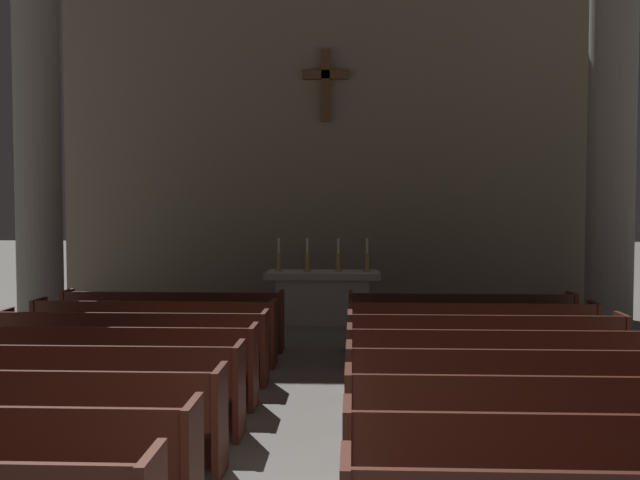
{
  "coord_description": "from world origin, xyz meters",
  "views": [
    {
      "loc": [
        0.59,
        -4.09,
        2.36
      ],
      "look_at": [
        0.0,
        9.0,
        1.68
      ],
      "focal_mm": 41.88,
      "sensor_mm": 36.0,
      "label": 1
    }
  ],
  "objects_px": {
    "pew_left_row_4": "(70,389)",
    "pew_right_row_2": "(595,474)",
    "column_right_second": "(612,123)",
    "pew_left_row_5": "(106,365)",
    "pew_right_row_6": "(485,350)",
    "pew_right_row_7": "(471,335)",
    "candlestick_inner_left": "(307,261)",
    "pew_right_row_3": "(553,427)",
    "candlestick_inner_right": "(338,261)",
    "altar": "(323,296)",
    "pew_right_row_8": "(461,323)",
    "column_left_second": "(37,126)",
    "pew_left_row_3": "(23,420)",
    "pew_right_row_4": "(524,394)",
    "candlestick_outer_right": "(367,261)",
    "pew_left_row_8": "(173,320)",
    "pew_right_row_5": "(502,369)",
    "pew_left_row_6": "(133,347)",
    "candlestick_outer_left": "(279,261)"
  },
  "relations": [
    {
      "from": "pew_right_row_7",
      "to": "altar",
      "type": "bearing_deg",
      "value": 120.61
    },
    {
      "from": "altar",
      "to": "candlestick_inner_left",
      "type": "xyz_separation_m",
      "value": [
        -0.3,
        0.0,
        0.68
      ]
    },
    {
      "from": "column_right_second",
      "to": "pew_right_row_3",
      "type": "bearing_deg",
      "value": -111.93
    },
    {
      "from": "pew_left_row_8",
      "to": "pew_right_row_7",
      "type": "relative_size",
      "value": 1.0
    },
    {
      "from": "pew_left_row_4",
      "to": "pew_right_row_3",
      "type": "bearing_deg",
      "value": -13.41
    },
    {
      "from": "pew_left_row_5",
      "to": "pew_right_row_4",
      "type": "distance_m",
      "value": 4.63
    },
    {
      "from": "pew_left_row_8",
      "to": "pew_right_row_6",
      "type": "distance_m",
      "value": 4.99
    },
    {
      "from": "pew_right_row_7",
      "to": "candlestick_inner_left",
      "type": "xyz_separation_m",
      "value": [
        -2.55,
        3.81,
        0.74
      ]
    },
    {
      "from": "pew_left_row_5",
      "to": "pew_right_row_2",
      "type": "bearing_deg",
      "value": -35.57
    },
    {
      "from": "pew_right_row_8",
      "to": "altar",
      "type": "xyz_separation_m",
      "value": [
        -2.25,
        2.73,
        0.06
      ]
    },
    {
      "from": "altar",
      "to": "column_right_second",
      "type": "bearing_deg",
      "value": -14.71
    },
    {
      "from": "column_right_second",
      "to": "candlestick_inner_left",
      "type": "relative_size",
      "value": 11.77
    },
    {
      "from": "pew_left_row_4",
      "to": "pew_right_row_2",
      "type": "height_order",
      "value": "same"
    },
    {
      "from": "pew_left_row_3",
      "to": "pew_left_row_8",
      "type": "xyz_separation_m",
      "value": [
        0.0,
        5.37,
        0.0
      ]
    },
    {
      "from": "pew_left_row_5",
      "to": "pew_right_row_4",
      "type": "height_order",
      "value": "same"
    },
    {
      "from": "pew_right_row_3",
      "to": "pew_right_row_4",
      "type": "distance_m",
      "value": 1.07
    },
    {
      "from": "pew_left_row_4",
      "to": "altar",
      "type": "height_order",
      "value": "altar"
    },
    {
      "from": "pew_left_row_5",
      "to": "pew_right_row_8",
      "type": "bearing_deg",
      "value": 35.57
    },
    {
      "from": "pew_left_row_3",
      "to": "candlestick_outer_right",
      "type": "bearing_deg",
      "value": 69.04
    },
    {
      "from": "pew_left_row_5",
      "to": "pew_right_row_5",
      "type": "relative_size",
      "value": 1.0
    },
    {
      "from": "pew_left_row_3",
      "to": "pew_right_row_7",
      "type": "relative_size",
      "value": 1.0
    },
    {
      "from": "column_left_second",
      "to": "candlestick_inner_left",
      "type": "height_order",
      "value": "column_left_second"
    },
    {
      "from": "candlestick_outer_left",
      "to": "column_right_second",
      "type": "bearing_deg",
      "value": -12.64
    },
    {
      "from": "column_right_second",
      "to": "candlestick_outer_left",
      "type": "relative_size",
      "value": 11.77
    },
    {
      "from": "column_left_second",
      "to": "pew_left_row_3",
      "type": "bearing_deg",
      "value": -68.07
    },
    {
      "from": "pew_right_row_3",
      "to": "pew_left_row_5",
      "type": "bearing_deg",
      "value": 154.51
    },
    {
      "from": "pew_right_row_6",
      "to": "pew_right_row_2",
      "type": "bearing_deg",
      "value": -90.0
    },
    {
      "from": "candlestick_inner_right",
      "to": "pew_right_row_4",
      "type": "bearing_deg",
      "value": -74.47
    },
    {
      "from": "pew_right_row_4",
      "to": "pew_right_row_6",
      "type": "xyz_separation_m",
      "value": [
        0.0,
        2.15,
        0.0
      ]
    },
    {
      "from": "column_left_second",
      "to": "altar",
      "type": "height_order",
      "value": "column_left_second"
    },
    {
      "from": "pew_left_row_3",
      "to": "pew_left_row_6",
      "type": "height_order",
      "value": "same"
    },
    {
      "from": "pew_right_row_2",
      "to": "column_right_second",
      "type": "relative_size",
      "value": 0.46
    },
    {
      "from": "candlestick_inner_right",
      "to": "altar",
      "type": "bearing_deg",
      "value": 180.0
    },
    {
      "from": "pew_left_row_4",
      "to": "candlestick_outer_left",
      "type": "bearing_deg",
      "value": 78.72
    },
    {
      "from": "pew_right_row_8",
      "to": "altar",
      "type": "distance_m",
      "value": 3.54
    },
    {
      "from": "pew_right_row_7",
      "to": "candlestick_inner_left",
      "type": "relative_size",
      "value": 5.41
    },
    {
      "from": "pew_right_row_3",
      "to": "pew_right_row_6",
      "type": "bearing_deg",
      "value": 90.0
    },
    {
      "from": "pew_left_row_4",
      "to": "pew_right_row_8",
      "type": "distance_m",
      "value": 6.22
    },
    {
      "from": "pew_left_row_4",
      "to": "pew_right_row_5",
      "type": "relative_size",
      "value": 1.0
    },
    {
      "from": "pew_left_row_6",
      "to": "candlestick_inner_left",
      "type": "bearing_deg",
      "value": 68.2
    },
    {
      "from": "pew_right_row_3",
      "to": "candlestick_inner_left",
      "type": "height_order",
      "value": "candlestick_inner_left"
    },
    {
      "from": "pew_right_row_4",
      "to": "candlestick_inner_right",
      "type": "relative_size",
      "value": 5.41
    },
    {
      "from": "pew_left_row_8",
      "to": "altar",
      "type": "xyz_separation_m",
      "value": [
        2.25,
        2.73,
        0.06
      ]
    },
    {
      "from": "pew_left_row_3",
      "to": "pew_right_row_3",
      "type": "height_order",
      "value": "same"
    },
    {
      "from": "pew_left_row_5",
      "to": "pew_right_row_6",
      "type": "height_order",
      "value": "same"
    },
    {
      "from": "pew_right_row_6",
      "to": "column_left_second",
      "type": "xyz_separation_m",
      "value": [
        -7.24,
        3.57,
        3.21
      ]
    },
    {
      "from": "candlestick_outer_right",
      "to": "pew_left_row_4",
      "type": "bearing_deg",
      "value": -113.82
    },
    {
      "from": "pew_left_row_6",
      "to": "altar",
      "type": "height_order",
      "value": "altar"
    },
    {
      "from": "pew_left_row_4",
      "to": "altar",
      "type": "xyz_separation_m",
      "value": [
        2.25,
        7.03,
        0.06
      ]
    },
    {
      "from": "pew_left_row_4",
      "to": "column_right_second",
      "type": "distance_m",
      "value": 9.77
    }
  ]
}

